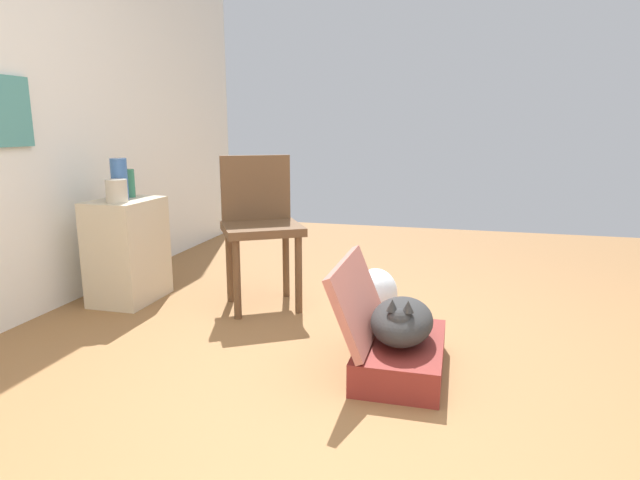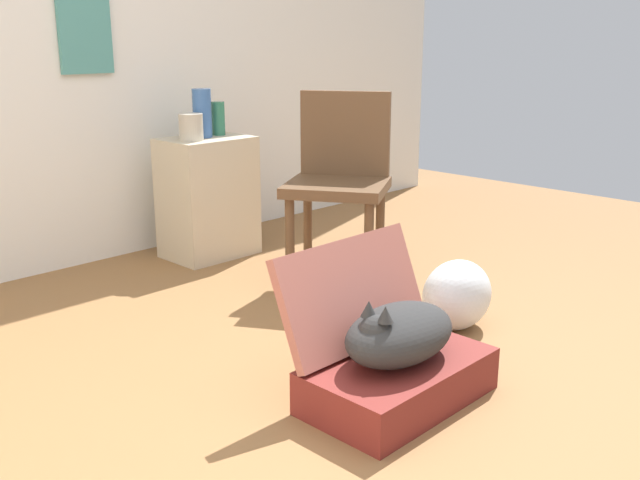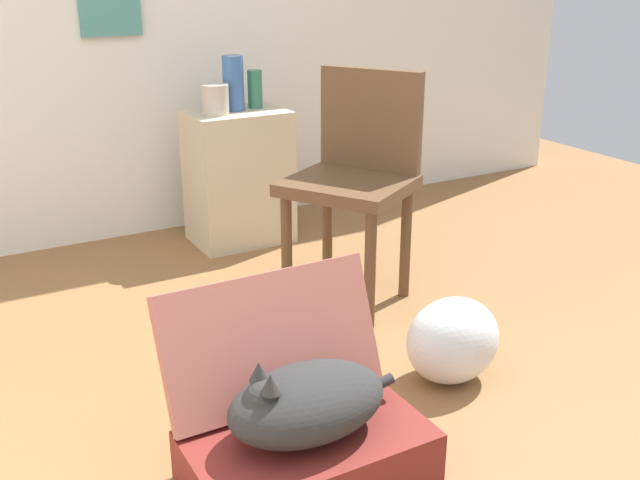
{
  "view_description": "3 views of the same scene",
  "coord_description": "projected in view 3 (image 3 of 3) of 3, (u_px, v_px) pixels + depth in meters",
  "views": [
    {
      "loc": [
        -2.1,
        -0.18,
        1.11
      ],
      "look_at": [
        0.51,
        0.5,
        0.53
      ],
      "focal_mm": 29.99,
      "sensor_mm": 36.0,
      "label": 1
    },
    {
      "loc": [
        -1.55,
        -1.32,
        1.18
      ],
      "look_at": [
        0.46,
        0.64,
        0.39
      ],
      "focal_mm": 40.77,
      "sensor_mm": 36.0,
      "label": 2
    },
    {
      "loc": [
        -0.58,
        -1.44,
        1.32
      ],
      "look_at": [
        0.52,
        0.52,
        0.49
      ],
      "focal_mm": 41.9,
      "sensor_mm": 36.0,
      "label": 3
    }
  ],
  "objects": [
    {
      "name": "plastic_bag_white",
      "position": [
        453.0,
        340.0,
        2.47
      ],
      "size": [
        0.33,
        0.26,
        0.29
      ],
      "primitive_type": "ellipsoid",
      "color": "silver",
      "rests_on": "ground"
    },
    {
      "name": "cat",
      "position": [
        305.0,
        402.0,
        1.95
      ],
      "size": [
        0.52,
        0.28,
        0.23
      ],
      "color": "#2D2D2D",
      "rests_on": "suitcase_base"
    },
    {
      "name": "side_table",
      "position": [
        239.0,
        177.0,
        3.68
      ],
      "size": [
        0.47,
        0.35,
        0.66
      ],
      "primitive_type": "cube",
      "color": "beige",
      "rests_on": "ground"
    },
    {
      "name": "vase_tall",
      "position": [
        215.0,
        100.0,
        3.45
      ],
      "size": [
        0.13,
        0.13,
        0.14
      ],
      "primitive_type": "cylinder",
      "color": "#B7AD99",
      "rests_on": "side_table"
    },
    {
      "name": "vase_round",
      "position": [
        233.0,
        83.0,
        3.53
      ],
      "size": [
        0.1,
        0.1,
        0.26
      ],
      "primitive_type": "cylinder",
      "color": "#38609E",
      "rests_on": "side_table"
    },
    {
      "name": "suitcase_lid",
      "position": [
        272.0,
        340.0,
        2.09
      ],
      "size": [
        0.64,
        0.18,
        0.36
      ],
      "primitive_type": "cube",
      "rotation": [
        1.19,
        0.0,
        0.0
      ],
      "color": "#B26356",
      "rests_on": "suitcase_base"
    },
    {
      "name": "suitcase_base",
      "position": [
        308.0,
        457.0,
        2.01
      ],
      "size": [
        0.64,
        0.38,
        0.15
      ],
      "primitive_type": "cube",
      "color": "maroon",
      "rests_on": "ground"
    },
    {
      "name": "vase_short",
      "position": [
        255.0,
        89.0,
        3.61
      ],
      "size": [
        0.07,
        0.07,
        0.18
      ],
      "primitive_type": "cylinder",
      "color": "#2D7051",
      "rests_on": "side_table"
    },
    {
      "name": "chair",
      "position": [
        356.0,
        174.0,
        2.98
      ],
      "size": [
        0.6,
        0.61,
        0.93
      ],
      "rotation": [
        0.0,
        0.0,
        -1.03
      ],
      "color": "brown",
      "rests_on": "ground"
    }
  ]
}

